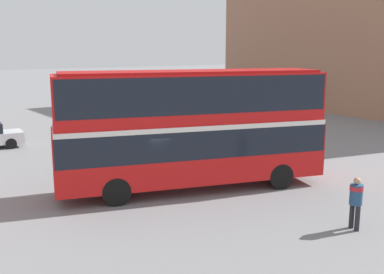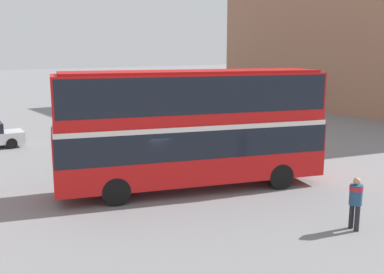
# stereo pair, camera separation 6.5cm
# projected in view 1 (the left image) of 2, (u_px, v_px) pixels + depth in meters

# --- Properties ---
(ground_plane) EXTENTS (240.00, 240.00, 0.00)m
(ground_plane) POSITION_uv_depth(u_px,v_px,m) (165.00, 191.00, 18.69)
(ground_plane) COLOR slate
(building_row_right) EXTENTS (10.85, 29.27, 18.42)m
(building_row_right) POSITION_uv_depth(u_px,v_px,m) (368.00, 12.00, 42.37)
(building_row_right) COLOR #9E7056
(building_row_right) RESTS_ON ground_plane
(double_decker_bus) EXTENTS (11.33, 5.95, 4.96)m
(double_decker_bus) POSITION_uv_depth(u_px,v_px,m) (192.00, 122.00, 18.45)
(double_decker_bus) COLOR red
(double_decker_bus) RESTS_ON ground_plane
(pedestrian_foreground) EXTENTS (0.53, 0.53, 1.76)m
(pedestrian_foreground) POSITION_uv_depth(u_px,v_px,m) (356.00, 198.00, 14.51)
(pedestrian_foreground) COLOR #232328
(pedestrian_foreground) RESTS_ON ground_plane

